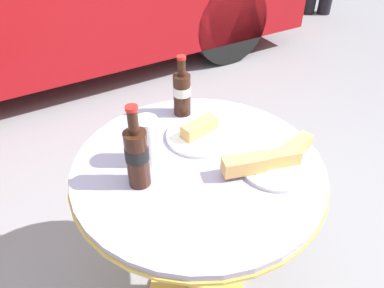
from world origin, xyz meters
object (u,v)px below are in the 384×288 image
drinking_glass (147,143)px  bistro_table (198,199)px  lunch_plate_far (272,161)px  lunch_plate_near (200,133)px  cola_bottle_right (182,92)px  cola_bottle_left (137,155)px

drinking_glass → bistro_table: bearing=-36.1°
bistro_table → lunch_plate_far: 0.28m
drinking_glass → lunch_plate_far: 0.37m
lunch_plate_near → lunch_plate_far: (0.10, -0.23, 0.01)m
cola_bottle_right → lunch_plate_near: 0.17m
bistro_table → lunch_plate_near: size_ratio=3.44×
cola_bottle_right → drinking_glass: bearing=-140.3°
cola_bottle_left → drinking_glass: (0.06, 0.07, -0.03)m
drinking_glass → lunch_plate_far: drinking_glass is taller
bistro_table → cola_bottle_left: size_ratio=3.03×
cola_bottle_left → drinking_glass: cola_bottle_left is taller
bistro_table → drinking_glass: size_ratio=5.09×
cola_bottle_right → lunch_plate_far: 0.40m
bistro_table → lunch_plate_far: lunch_plate_far is taller
lunch_plate_near → drinking_glass: bearing=-173.1°
cola_bottle_left → lunch_plate_near: bearing=20.7°
cola_bottle_left → cola_bottle_right: size_ratio=1.16×
drinking_glass → lunch_plate_near: size_ratio=0.68×
cola_bottle_right → lunch_plate_near: size_ratio=0.98×
bistro_table → lunch_plate_far: bearing=-34.5°
cola_bottle_left → lunch_plate_far: 0.39m
bistro_table → lunch_plate_near: bearing=56.6°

